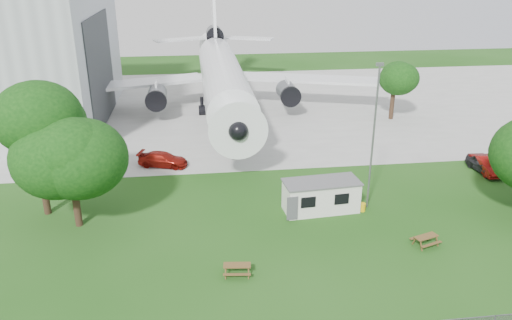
{
  "coord_description": "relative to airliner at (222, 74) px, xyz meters",
  "views": [
    {
      "loc": [
        -5.75,
        -29.7,
        19.32
      ],
      "look_at": [
        -0.96,
        8.0,
        4.0
      ],
      "focal_mm": 35.0,
      "sensor_mm": 36.0,
      "label": 1
    }
  ],
  "objects": [
    {
      "name": "airliner",
      "position": [
        0.0,
        0.0,
        0.0
      ],
      "size": [
        46.36,
        47.73,
        17.69
      ],
      "color": "white",
      "rests_on": "ground"
    },
    {
      "name": "car_apron_van",
      "position": [
        -7.18,
        -18.49,
        -4.55
      ],
      "size": [
        5.32,
        3.37,
        1.43
      ],
      "primitive_type": "imported",
      "rotation": [
        0.0,
        0.0,
        1.27
      ],
      "color": "maroon",
      "rests_on": "ground"
    },
    {
      "name": "tree_west_big",
      "position": [
        -16.1,
        -27.44,
        2.42
      ],
      "size": [
        7.17,
        7.17,
        11.3
      ],
      "color": "#382619",
      "rests_on": "ground"
    },
    {
      "name": "concrete_apron",
      "position": [
        2.0,
        2.14,
        -5.25
      ],
      "size": [
        120.0,
        46.0,
        0.03
      ],
      "primitive_type": "cube",
      "color": "#B7B7B2",
      "rests_on": "ground"
    },
    {
      "name": "site_cabin",
      "position": [
        6.19,
        -29.71,
        -3.96
      ],
      "size": [
        6.85,
        3.22,
        2.62
      ],
      "color": "silver",
      "rests_on": "ground"
    },
    {
      "name": "picnic_east",
      "position": [
        12.41,
        -36.03,
        -5.27
      ],
      "size": [
        2.18,
        1.99,
        0.76
      ],
      "primitive_type": null,
      "rotation": [
        0.0,
        0.0,
        0.32
      ],
      "color": "brown",
      "rests_on": "ground"
    },
    {
      "name": "picnic_west",
      "position": [
        -1.5,
        -37.93,
        -5.27
      ],
      "size": [
        1.96,
        1.69,
        0.76
      ],
      "primitive_type": null,
      "rotation": [
        0.0,
        0.0,
        -0.11
      ],
      "color": "brown",
      "rests_on": "ground"
    },
    {
      "name": "car_ne_hatch",
      "position": [
        24.01,
        -23.97,
        -4.51
      ],
      "size": [
        2.16,
        4.59,
        1.52
      ],
      "primitive_type": "imported",
      "rotation": [
        0.0,
        0.0,
        0.08
      ],
      "color": "black",
      "rests_on": "ground"
    },
    {
      "name": "ground",
      "position": [
        2.0,
        -35.86,
        -5.27
      ],
      "size": [
        160.0,
        160.0,
        0.0
      ],
      "primitive_type": "plane",
      "color": "#2E5B1F"
    },
    {
      "name": "tree_west_small",
      "position": [
        -13.15,
        -29.81,
        0.66
      ],
      "size": [
        7.69,
        7.69,
        9.78
      ],
      "color": "#382619",
      "rests_on": "ground"
    },
    {
      "name": "tree_far_apron",
      "position": [
        21.51,
        -5.99,
        0.32
      ],
      "size": [
        5.83,
        5.83,
        8.52
      ],
      "color": "#382619",
      "rests_on": "ground"
    },
    {
      "name": "car_ne_sedan",
      "position": [
        24.11,
        -23.98,
        -4.51
      ],
      "size": [
        1.84,
        4.7,
        1.52
      ],
      "primitive_type": "imported",
      "rotation": [
        0.0,
        0.0,
        -0.05
      ],
      "color": "maroon",
      "rests_on": "ground"
    },
    {
      "name": "lamp_mast",
      "position": [
        10.2,
        -29.66,
        0.73
      ],
      "size": [
        0.16,
        0.16,
        12.0
      ],
      "primitive_type": "cylinder",
      "color": "slate",
      "rests_on": "ground"
    }
  ]
}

